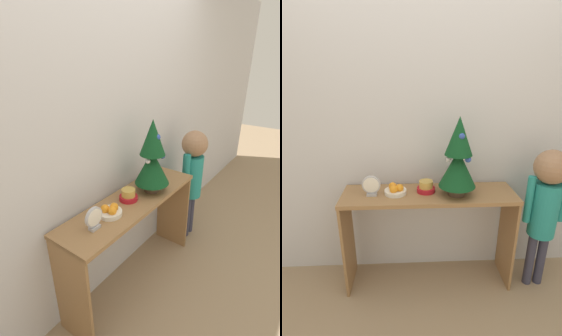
{
  "view_description": "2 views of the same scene",
  "coord_description": "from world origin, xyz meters",
  "views": [
    {
      "loc": [
        -1.34,
        -0.85,
        1.81
      ],
      "look_at": [
        0.08,
        0.17,
        1.03
      ],
      "focal_mm": 28.0,
      "sensor_mm": 36.0,
      "label": 1
    },
    {
      "loc": [
        -0.14,
        -1.58,
        1.65
      ],
      "look_at": [
        -0.05,
        0.19,
        1.0
      ],
      "focal_mm": 28.0,
      "sensor_mm": 36.0,
      "label": 2
    }
  ],
  "objects": [
    {
      "name": "ground_plane",
      "position": [
        0.0,
        0.0,
        0.0
      ],
      "size": [
        12.0,
        12.0,
        0.0
      ],
      "primitive_type": "plane",
      "color": "#997F60"
    },
    {
      "name": "back_wall",
      "position": [
        0.0,
        0.41,
        1.25
      ],
      "size": [
        7.0,
        0.05,
        2.5
      ],
      "primitive_type": "cube",
      "color": "silver",
      "rests_on": "ground_plane"
    },
    {
      "name": "console_table",
      "position": [
        0.0,
        0.18,
        0.62
      ],
      "size": [
        1.29,
        0.36,
        0.8
      ],
      "color": "olive",
      "rests_on": "ground_plane"
    },
    {
      "name": "mini_tree",
      "position": [
        0.2,
        0.14,
        1.08
      ],
      "size": [
        0.27,
        0.27,
        0.57
      ],
      "color": "#4C3828",
      "rests_on": "console_table"
    },
    {
      "name": "fruit_bowl",
      "position": [
        -0.25,
        0.18,
        0.83
      ],
      "size": [
        0.16,
        0.16,
        0.08
      ],
      "color": "silver",
      "rests_on": "console_table"
    },
    {
      "name": "singing_bowl",
      "position": [
        -0.02,
        0.2,
        0.84
      ],
      "size": [
        0.14,
        0.14,
        0.09
      ],
      "color": "#AD1923",
      "rests_on": "console_table"
    },
    {
      "name": "desk_clock",
      "position": [
        -0.42,
        0.16,
        0.88
      ],
      "size": [
        0.13,
        0.04,
        0.15
      ],
      "color": "#B2B2B7",
      "rests_on": "console_table"
    },
    {
      "name": "child_figure",
      "position": [
        0.86,
        0.1,
        0.77
      ],
      "size": [
        0.31,
        0.25,
        1.14
      ],
      "color": "#38384C",
      "rests_on": "ground_plane"
    }
  ]
}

